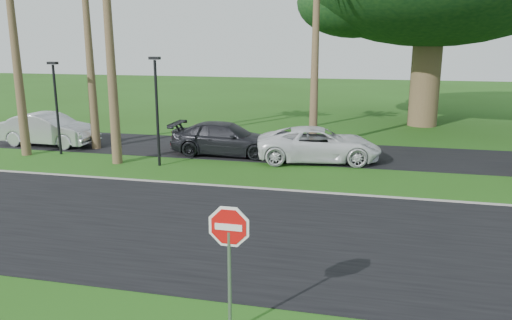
{
  "coord_description": "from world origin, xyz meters",
  "views": [
    {
      "loc": [
        2.86,
        -10.98,
        5.33
      ],
      "look_at": [
        -0.46,
        3.21,
        1.8
      ],
      "focal_mm": 35.0,
      "sensor_mm": 36.0,
      "label": 1
    }
  ],
  "objects_px": {
    "stop_sign_near": "(229,244)",
    "car_red": "(218,138)",
    "car_minivan": "(319,145)",
    "car_dark": "(226,139)",
    "car_silver": "(49,130)"
  },
  "relations": [
    {
      "from": "stop_sign_near",
      "to": "car_red",
      "type": "bearing_deg",
      "value": 108.13
    },
    {
      "from": "car_red",
      "to": "car_minivan",
      "type": "xyz_separation_m",
      "value": [
        4.86,
        -0.57,
        0.0
      ]
    },
    {
      "from": "car_dark",
      "to": "car_minivan",
      "type": "xyz_separation_m",
      "value": [
        4.41,
        -0.31,
        0.0
      ]
    },
    {
      "from": "car_red",
      "to": "car_minivan",
      "type": "relative_size",
      "value": 0.81
    },
    {
      "from": "car_dark",
      "to": "car_minivan",
      "type": "distance_m",
      "value": 4.42
    },
    {
      "from": "car_dark",
      "to": "stop_sign_near",
      "type": "bearing_deg",
      "value": -163.6
    },
    {
      "from": "car_silver",
      "to": "car_red",
      "type": "bearing_deg",
      "value": -86.29
    },
    {
      "from": "car_silver",
      "to": "car_minivan",
      "type": "distance_m",
      "value": 13.88
    },
    {
      "from": "car_minivan",
      "to": "stop_sign_near",
      "type": "bearing_deg",
      "value": 170.07
    },
    {
      "from": "car_red",
      "to": "car_minivan",
      "type": "height_order",
      "value": "car_minivan"
    },
    {
      "from": "car_dark",
      "to": "car_silver",
      "type": "bearing_deg",
      "value": 89.72
    },
    {
      "from": "stop_sign_near",
      "to": "car_minivan",
      "type": "relative_size",
      "value": 0.48
    },
    {
      "from": "car_silver",
      "to": "car_red",
      "type": "height_order",
      "value": "car_silver"
    },
    {
      "from": "stop_sign_near",
      "to": "car_silver",
      "type": "distance_m",
      "value": 19.74
    },
    {
      "from": "car_silver",
      "to": "car_dark",
      "type": "bearing_deg",
      "value": -87.96
    }
  ]
}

